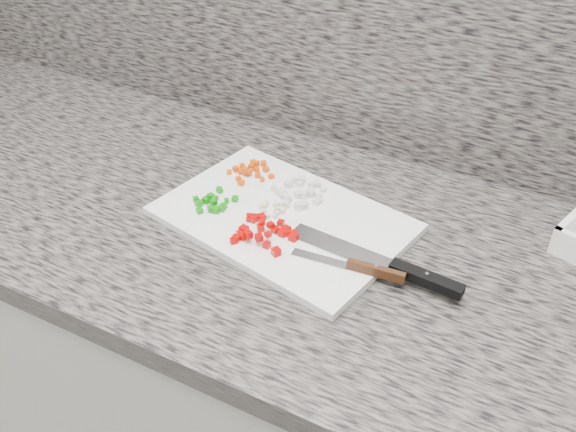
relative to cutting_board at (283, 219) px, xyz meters
name	(u,v)px	position (x,y,z in m)	size (l,w,h in m)	color
cabinet	(312,416)	(0.07, -0.01, -0.48)	(3.92, 0.62, 0.86)	silver
countertop	(318,247)	(0.07, -0.01, -0.03)	(3.96, 0.64, 0.04)	#615C56
cutting_board	(283,219)	(0.00, 0.00, 0.00)	(0.40, 0.26, 0.01)	white
carrot_pile	(251,170)	(-0.11, 0.09, 0.01)	(0.09, 0.09, 0.02)	#E04504
onion_pile	(299,195)	(0.00, 0.06, 0.01)	(0.10, 0.10, 0.01)	silver
green_pepper_pile	(213,202)	(-0.12, -0.03, 0.01)	(0.07, 0.08, 0.02)	#10810B
red_pepper_pile	(264,231)	(0.00, -0.06, 0.01)	(0.10, 0.09, 0.02)	#BA0402
garlic_pile	(273,208)	(-0.02, 0.01, 0.01)	(0.05, 0.05, 0.01)	beige
chef_knife	(395,268)	(0.21, -0.04, 0.01)	(0.28, 0.06, 0.02)	silver
paring_knife	(361,268)	(0.17, -0.07, 0.01)	(0.18, 0.03, 0.02)	silver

